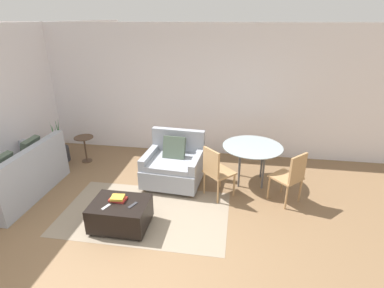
{
  "coord_description": "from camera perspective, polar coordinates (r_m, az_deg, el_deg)",
  "views": [
    {
      "loc": [
        1.28,
        -2.87,
        2.84
      ],
      "look_at": [
        0.51,
        1.98,
        0.75
      ],
      "focal_mm": 28.0,
      "sensor_mm": 36.0,
      "label": 1
    }
  ],
  "objects": [
    {
      "name": "potted_plant",
      "position": [
        6.94,
        -23.96,
        -1.42
      ],
      "size": [
        0.41,
        0.41,
        0.95
      ],
      "color": "#333338",
      "rests_on": "ground_plane"
    },
    {
      "name": "ground_plane",
      "position": [
        4.23,
        -11.79,
        -19.63
      ],
      "size": [
        20.0,
        20.0,
        0.0
      ],
      "primitive_type": "plane",
      "color": "brown"
    },
    {
      "name": "dining_table",
      "position": [
        5.46,
        11.41,
        -1.19
      ],
      "size": [
        1.06,
        1.06,
        0.72
      ],
      "color": "#99A8AD",
      "rests_on": "ground_plane"
    },
    {
      "name": "dining_chair_near_right",
      "position": [
        5.04,
        18.36,
        -5.62
      ],
      "size": [
        0.59,
        0.59,
        0.9
      ],
      "color": "tan",
      "rests_on": "ground_plane"
    },
    {
      "name": "book_stack",
      "position": [
        4.49,
        -13.95,
        -10.03
      ],
      "size": [
        0.24,
        0.18,
        0.07
      ],
      "color": "#B72D28",
      "rests_on": "ottoman"
    },
    {
      "name": "armchair",
      "position": [
        5.48,
        -3.5,
        -4.04
      ],
      "size": [
        1.06,
        0.97,
        0.92
      ],
      "color": "#999EA8",
      "rests_on": "ground_plane"
    },
    {
      "name": "wall_back",
      "position": [
        6.51,
        -2.63,
        10.03
      ],
      "size": [
        12.0,
        0.06,
        2.75
      ],
      "color": "white",
      "rests_on": "ground_plane"
    },
    {
      "name": "tv_remote_secondary",
      "position": [
        4.4,
        -16.06,
        -11.43
      ],
      "size": [
        0.09,
        0.15,
        0.01
      ],
      "color": "#B7B7BC",
      "rests_on": "ottoman"
    },
    {
      "name": "side_table",
      "position": [
        6.63,
        -19.76,
        -0.09
      ],
      "size": [
        0.39,
        0.39,
        0.55
      ],
      "color": "#4C3828",
      "rests_on": "ground_plane"
    },
    {
      "name": "ottoman",
      "position": [
        4.55,
        -13.47,
        -12.75
      ],
      "size": [
        0.81,
        0.61,
        0.41
      ],
      "color": "black",
      "rests_on": "ground_plane"
    },
    {
      "name": "couch",
      "position": [
        5.9,
        -30.18,
        -5.79
      ],
      "size": [
        0.93,
        1.73,
        0.89
      ],
      "color": "#999EA8",
      "rests_on": "ground_plane"
    },
    {
      "name": "dining_chair_near_left",
      "position": [
        4.97,
        4.53,
        -4.85
      ],
      "size": [
        0.59,
        0.59,
        0.9
      ],
      "color": "tan",
      "rests_on": "ground_plane"
    },
    {
      "name": "area_rug",
      "position": [
        4.88,
        -8.9,
        -12.8
      ],
      "size": [
        2.58,
        1.54,
        0.01
      ],
      "color": "gray",
      "rests_on": "ground_plane"
    },
    {
      "name": "tv_remote_primary",
      "position": [
        4.35,
        -11.23,
        -11.34
      ],
      "size": [
        0.11,
        0.16,
        0.01
      ],
      "color": "#333338",
      "rests_on": "ottoman"
    }
  ]
}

